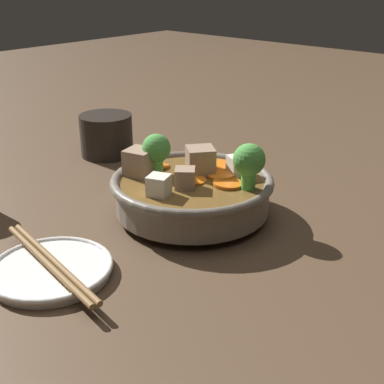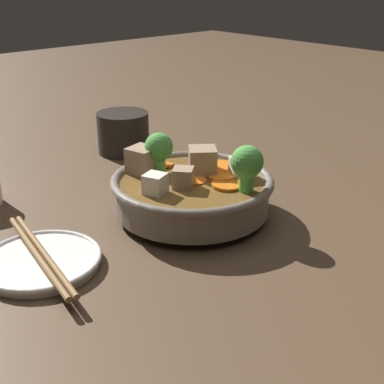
{
  "view_description": "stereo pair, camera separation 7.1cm",
  "coord_description": "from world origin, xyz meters",
  "views": [
    {
      "loc": [
        -0.43,
        0.48,
        0.31
      ],
      "look_at": [
        0.0,
        0.0,
        0.03
      ],
      "focal_mm": 50.0,
      "sensor_mm": 36.0,
      "label": 1
    },
    {
      "loc": [
        -0.48,
        0.44,
        0.31
      ],
      "look_at": [
        0.0,
        0.0,
        0.03
      ],
      "focal_mm": 50.0,
      "sensor_mm": 36.0,
      "label": 2
    }
  ],
  "objects": [
    {
      "name": "stirfry_bowl",
      "position": [
        0.0,
        -0.0,
        0.04
      ],
      "size": [
        0.21,
        0.21,
        0.11
      ],
      "color": "slate",
      "rests_on": "ground_plane"
    },
    {
      "name": "chopsticks_pair",
      "position": [
        0.02,
        0.21,
        0.02
      ],
      "size": [
        0.2,
        0.05,
        0.01
      ],
      "color": "olive",
      "rests_on": "side_saucer"
    },
    {
      "name": "dark_mug",
      "position": [
        0.28,
        -0.09,
        0.04
      ],
      "size": [
        0.11,
        0.09,
        0.07
      ],
      "color": "black",
      "rests_on": "ground_plane"
    },
    {
      "name": "side_saucer",
      "position": [
        0.02,
        0.21,
        0.01
      ],
      "size": [
        0.13,
        0.13,
        0.01
      ],
      "color": "white",
      "rests_on": "ground_plane"
    },
    {
      "name": "ground_plane",
      "position": [
        0.0,
        0.0,
        0.0
      ],
      "size": [
        3.0,
        3.0,
        0.0
      ],
      "primitive_type": "plane",
      "color": "#4C3826"
    }
  ]
}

